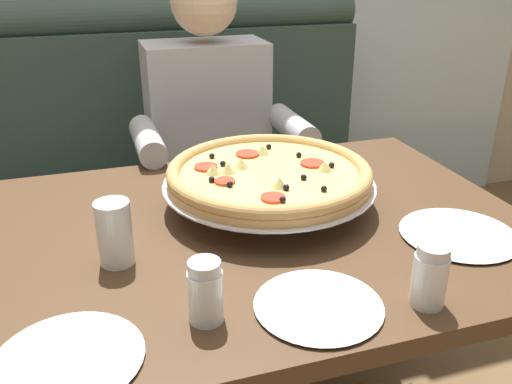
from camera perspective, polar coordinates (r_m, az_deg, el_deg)
The scene contains 11 objects.
booth_bench at distance 2.16m, azimuth -7.14°, elevation -0.61°, with size 1.55×0.78×1.13m.
dining_table at distance 1.25m, azimuth 0.39°, elevation -7.01°, with size 1.20×0.89×0.74m.
diner_main at distance 1.81m, azimuth -4.35°, elevation 5.19°, with size 0.54×0.64×1.27m.
pizza at distance 1.26m, azimuth 1.35°, elevation 1.82°, with size 0.50×0.50×0.11m.
shaker_pepper_flakes at distance 0.90m, azimuth -5.31°, elevation -10.77°, with size 0.06×0.06×0.11m.
shaker_oregano at distance 0.98m, azimuth 17.72°, elevation -8.74°, with size 0.06×0.06×0.11m.
plate_near_left at distance 0.88m, azimuth -19.15°, elevation -15.91°, with size 0.23×0.23×0.02m.
plate_near_right at distance 0.95m, azimuth 6.64°, elevation -11.43°, with size 0.22×0.22×0.02m.
plate_far_side at distance 1.23m, azimuth 20.51°, elevation -3.91°, with size 0.25×0.25×0.02m.
drinking_glass at distance 1.08m, azimuth -14.56°, elevation -4.56°, with size 0.07×0.07×0.13m.
patio_chair at distance 3.82m, azimuth 9.77°, elevation 12.18°, with size 0.43×0.43×0.86m.
Camera 1 is at (-0.33, -1.02, 1.30)m, focal length 38.15 mm.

